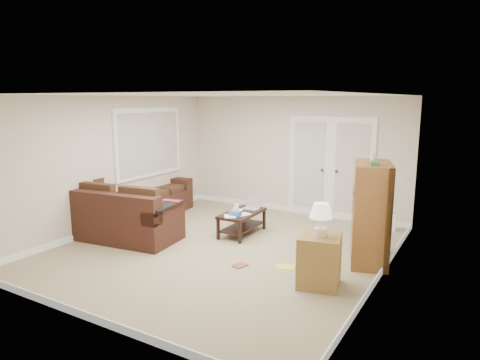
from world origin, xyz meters
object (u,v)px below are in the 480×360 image
Objects in this scene: tv_armoire at (370,213)px; side_cabinet at (319,256)px; sectional_sofa at (135,209)px; coffee_table at (243,222)px.

tv_armoire is 1.46× the size of side_cabinet.
tv_armoire is at bearing 61.44° from side_cabinet.
sectional_sofa is 2.12m from coffee_table.
tv_armoire reaches higher than side_cabinet.
coffee_table is at bearing 132.54° from side_cabinet.
sectional_sofa is at bearing 169.29° from tv_armoire.
tv_armoire is (4.35, 0.45, 0.42)m from sectional_sofa.
coffee_table is 0.92× the size of side_cabinet.
coffee_table is 2.40m from tv_armoire.
sectional_sofa is 2.91× the size of coffee_table.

